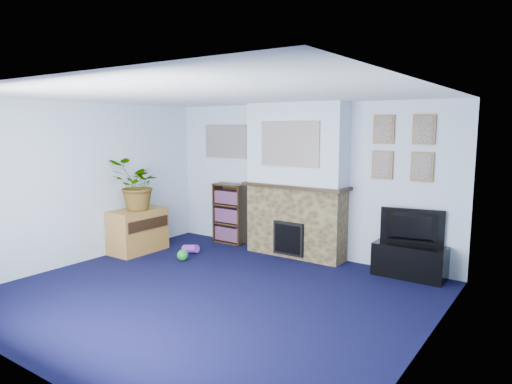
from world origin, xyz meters
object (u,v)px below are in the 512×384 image
Objects in this scene: sideboard at (138,231)px; bookshelf at (230,215)px; tv_stand at (409,261)px; television at (412,227)px.

bookshelf is at bearing 56.49° from sideboard.
tv_stand is 1.13× the size of television.
television is at bearing -1.02° from bookshelf.
bookshelf reaches higher than tv_stand.
bookshelf is (-3.16, 0.06, -0.19)m from television.
tv_stand is at bearing -1.39° from bookshelf.
sideboard is (-4.04, -1.25, 0.12)m from tv_stand.
tv_stand is 4.23m from sideboard.
television is at bearing 17.49° from sideboard.
sideboard is at bearing -162.77° from tv_stand.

